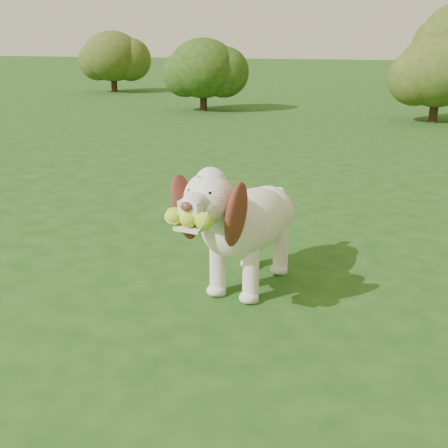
% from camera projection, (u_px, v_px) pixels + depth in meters
% --- Properties ---
extents(ground, '(80.00, 80.00, 0.00)m').
position_uv_depth(ground, '(300.00, 268.00, 3.59)').
color(ground, '#174313').
rests_on(ground, ground).
extents(dog, '(0.52, 1.24, 0.81)m').
position_uv_depth(dog, '(244.00, 219.00, 3.16)').
color(dog, silver).
rests_on(dog, ground).
extents(shrub_a, '(1.38, 1.38, 1.43)m').
position_uv_depth(shrub_a, '(203.00, 68.00, 11.24)').
color(shrub_a, '#382314').
rests_on(shrub_a, ground).
extents(shrub_c, '(1.44, 1.44, 1.49)m').
position_uv_depth(shrub_c, '(438.00, 71.00, 9.64)').
color(shrub_c, '#382314').
rests_on(shrub_c, ground).
extents(shrub_e, '(1.57, 1.57, 1.63)m').
position_uv_depth(shrub_e, '(113.00, 56.00, 15.30)').
color(shrub_e, '#382314').
rests_on(shrub_e, ground).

